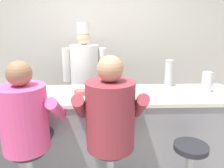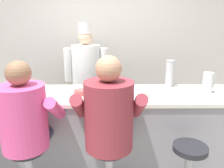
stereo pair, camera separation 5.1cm
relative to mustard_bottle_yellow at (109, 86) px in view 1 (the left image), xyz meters
The scene contains 11 objects.
wall_back 1.45m from the mustard_bottle_yellow, 94.31° to the left, with size 10.00×0.06×2.70m.
diner_counter 0.60m from the mustard_bottle_yellow, 142.74° to the left, with size 3.20×0.75×0.96m.
mustard_bottle_yellow is the anchor object (origin of this frame).
water_pitcher_clear 1.14m from the mustard_bottle_yellow, ahead, with size 0.13×0.11×0.24m.
cereal_bowl 0.33m from the mustard_bottle_yellow, behind, with size 0.15×0.15×0.05m.
coffee_mug_white 0.41m from the mustard_bottle_yellow, 12.04° to the right, with size 0.12×0.08×0.09m.
cup_stack_steel 0.84m from the mustard_bottle_yellow, 24.24° to the left, with size 0.10×0.10×0.34m.
diner_seated_pink 0.91m from the mustard_bottle_yellow, 145.70° to the right, with size 0.62×0.61×1.44m.
diner_seated_maroon 0.52m from the mustard_bottle_yellow, 89.32° to the right, with size 0.65×0.64×1.48m.
empty_stool_round 1.12m from the mustard_bottle_yellow, 35.69° to the right, with size 0.32×0.32×0.65m.
cook_in_whites_near 1.13m from the mustard_bottle_yellow, 108.34° to the left, with size 0.68×0.44×1.75m.
Camera 1 is at (0.07, -2.01, 1.72)m, focal length 35.00 mm.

